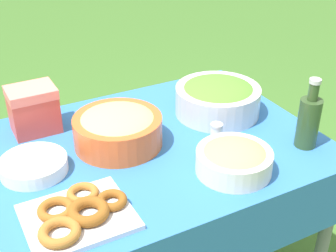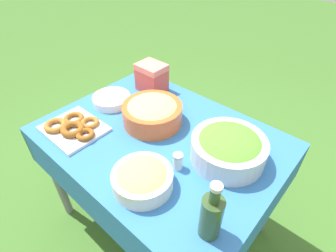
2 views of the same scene
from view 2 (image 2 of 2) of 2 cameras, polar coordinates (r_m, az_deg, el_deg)
name	(u,v)px [view 2 (image 2 of 2)]	position (r m, az deg, el deg)	size (l,w,h in m)	color
ground_plane	(162,219)	(1.95, -1.32, -19.60)	(14.00, 14.00, 0.00)	#3D6B28
picnic_table	(160,151)	(1.42, -1.71, -5.43)	(1.20, 0.90, 0.78)	#2D6BB2
salad_bowl	(228,147)	(1.21, 13.03, -4.53)	(0.34, 0.34, 0.13)	silver
pasta_bowl	(152,112)	(1.39, -3.43, 3.07)	(0.32, 0.32, 0.13)	#E05B28
donut_platter	(73,127)	(1.45, -19.89, -0.24)	(0.32, 0.26, 0.05)	silver
plate_stack	(112,99)	(1.61, -12.17, 5.66)	(0.22, 0.22, 0.05)	white
olive_oil_bottle	(211,216)	(0.94, 9.39, -18.68)	(0.08, 0.08, 0.26)	#2D4723
bread_bowl	(142,178)	(1.09, -5.58, -11.21)	(0.25, 0.25, 0.10)	silver
cooler_box	(152,77)	(1.67, -3.58, 10.50)	(0.17, 0.14, 0.18)	#E04C42
salt_shaker	(178,161)	(1.16, 2.16, -7.67)	(0.04, 0.04, 0.08)	white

